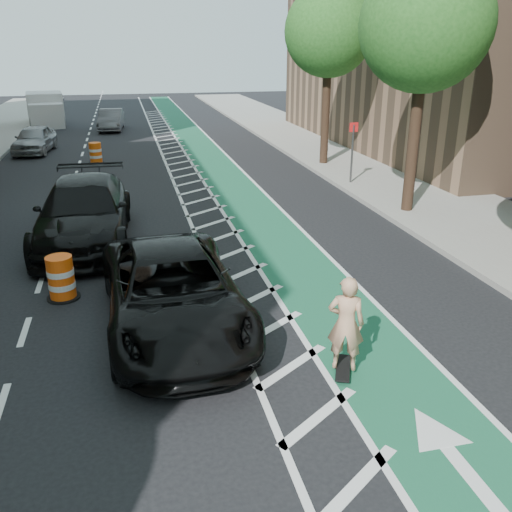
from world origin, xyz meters
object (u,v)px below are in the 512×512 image
object	(u,v)px
suv_far	(84,212)
barrel_a	(61,279)
skateboarder	(346,323)
suv_near	(173,291)

from	to	relation	value
suv_far	barrel_a	size ratio (longest dim) A/B	6.10
skateboarder	suv_near	distance (m)	3.50
skateboarder	suv_near	world-z (taller)	skateboarder
suv_near	barrel_a	distance (m)	2.96
suv_near	suv_far	xyz separation A→B (m)	(-1.95, 5.67, 0.10)
skateboarder	suv_near	xyz separation A→B (m)	(-2.62, 2.31, -0.18)
suv_near	barrel_a	world-z (taller)	suv_near
suv_near	suv_far	size ratio (longest dim) A/B	0.93
skateboarder	suv_near	size ratio (longest dim) A/B	0.30
suv_near	suv_far	distance (m)	6.00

